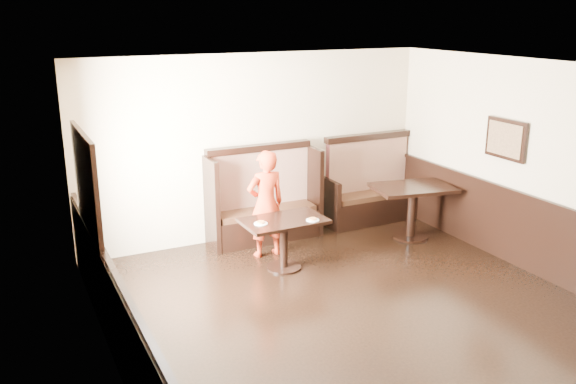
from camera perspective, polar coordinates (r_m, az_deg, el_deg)
ground at (r=6.87m, az=9.17°, el=-13.10°), size 7.00×7.00×0.00m
room_shell at (r=6.63m, az=5.89°, el=-7.64°), size 7.00×7.00×7.00m
booth_main at (r=9.30m, az=-2.36°, el=-1.27°), size 1.75×0.72×1.45m
booth_neighbor at (r=10.22m, az=7.70°, el=-0.04°), size 1.65×0.72×1.45m
table_main at (r=8.20m, az=-0.40°, el=-3.66°), size 1.12×0.71×0.71m
table_neighbor at (r=9.49m, az=11.56°, el=-0.67°), size 1.31×0.98×0.82m
child at (r=8.57m, az=-2.09°, el=-1.12°), size 0.57×0.38×1.54m
pizza_plate_left at (r=7.98m, az=-2.56°, el=-2.91°), size 0.18×0.18×0.03m
pizza_plate_right at (r=8.11m, az=2.32°, el=-2.58°), size 0.18×0.18×0.03m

